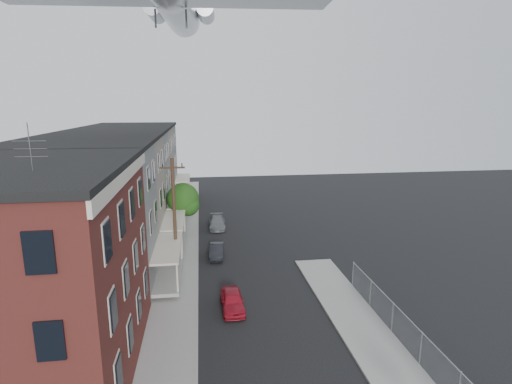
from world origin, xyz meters
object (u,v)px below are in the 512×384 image
utility_pole (174,216)px  car_mid (217,251)px  car_near (232,300)px  car_far (217,222)px  street_tree (184,200)px

utility_pole → car_mid: bearing=44.2°
car_near → car_far: bearing=89.2°
utility_pole → car_mid: utility_pole is taller
car_near → street_tree: bearing=100.8°
utility_pole → car_near: size_ratio=2.57×
street_tree → car_near: (3.47, -15.94, -2.85)m
street_tree → car_near: street_tree is taller
street_tree → car_far: bearing=24.2°
utility_pole → car_near: 8.20m
car_mid → street_tree: bearing=116.8°
utility_pole → street_tree: (0.33, 9.92, -1.22)m
car_mid → car_far: 8.31m
street_tree → car_far: (3.27, 1.47, -2.86)m
car_near → car_mid: 9.14m
street_tree → car_mid: size_ratio=1.55×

